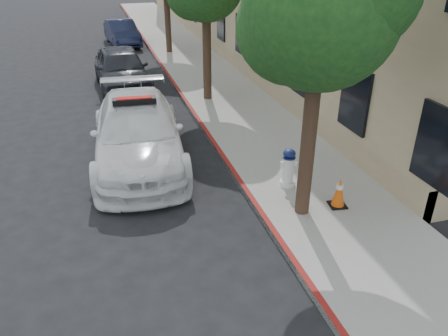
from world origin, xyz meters
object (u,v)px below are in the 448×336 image
(parked_car_mid, at_px, (121,69))
(parked_car_far, at_px, (122,33))
(fire_hydrant, at_px, (288,168))
(police_car, at_px, (138,132))
(traffic_cone, at_px, (339,192))

(parked_car_mid, bearing_deg, parked_car_far, 82.45)
(parked_car_far, xyz_separation_m, fire_hydrant, (2.31, -18.03, -0.07))
(police_car, bearing_deg, parked_car_mid, 93.13)
(police_car, distance_m, parked_car_far, 15.42)
(parked_car_mid, distance_m, fire_hydrant, 9.90)
(fire_hydrant, bearing_deg, parked_car_mid, 129.94)
(parked_car_far, relative_size, fire_hydrant, 4.39)
(parked_car_mid, distance_m, traffic_cone, 11.22)
(parked_car_far, distance_m, traffic_cone, 19.42)
(traffic_cone, bearing_deg, fire_hydrant, 120.48)
(police_car, distance_m, parked_car_mid, 6.79)
(police_car, distance_m, traffic_cone, 5.42)
(parked_car_mid, bearing_deg, police_car, -93.91)
(parked_car_far, bearing_deg, traffic_cone, -87.52)
(fire_hydrant, relative_size, traffic_cone, 1.34)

